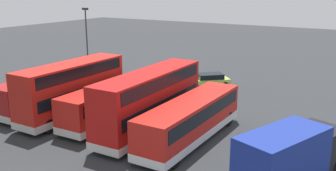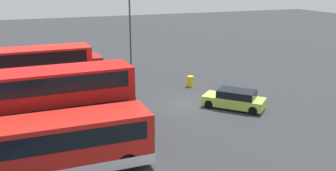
% 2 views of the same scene
% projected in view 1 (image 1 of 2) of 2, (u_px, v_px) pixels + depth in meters
% --- Properties ---
extents(ground_plane, '(140.00, 140.00, 0.00)m').
position_uv_depth(ground_plane, '(180.00, 90.00, 39.67)').
color(ground_plane, '#2D3033').
extents(bus_single_deck_near_end, '(2.65, 11.26, 2.95)m').
position_uv_depth(bus_single_deck_near_end, '(191.00, 119.00, 26.37)').
color(bus_single_deck_near_end, red).
rests_on(bus_single_deck_near_end, ground).
extents(bus_double_decker_second, '(2.79, 11.31, 4.55)m').
position_uv_depth(bus_double_decker_second, '(150.00, 100.00, 27.95)').
color(bus_double_decker_second, '#B71411').
rests_on(bus_double_decker_second, ground).
extents(bus_single_deck_third, '(2.79, 10.80, 2.95)m').
position_uv_depth(bus_single_deck_third, '(114.00, 101.00, 30.54)').
color(bus_single_deck_third, red).
rests_on(bus_single_deck_third, ground).
extents(bus_double_decker_fourth, '(2.62, 10.29, 4.55)m').
position_uv_depth(bus_double_decker_fourth, '(72.00, 88.00, 31.06)').
color(bus_double_decker_fourth, red).
rests_on(bus_double_decker_fourth, ground).
extents(bus_single_deck_fifth, '(2.85, 11.38, 2.95)m').
position_uv_depth(bus_single_deck_fifth, '(53.00, 90.00, 33.80)').
color(bus_single_deck_fifth, '#A51919').
rests_on(bus_single_deck_fifth, ground).
extents(box_truck_blue, '(4.95, 7.90, 3.20)m').
position_uv_depth(box_truck_blue, '(291.00, 154.00, 20.62)').
color(box_truck_blue, navy).
rests_on(box_truck_blue, ground).
extents(car_hatchback_silver, '(4.52, 4.38, 1.43)m').
position_uv_depth(car_hatchback_silver, '(209.00, 80.00, 40.98)').
color(car_hatchback_silver, '#A5D14C').
rests_on(car_hatchback_silver, ground).
extents(lamp_post_tall, '(0.70, 0.30, 8.22)m').
position_uv_depth(lamp_post_tall, '(87.00, 38.00, 43.36)').
color(lamp_post_tall, '#38383D').
rests_on(lamp_post_tall, ground).
extents(waste_bin_yellow, '(0.60, 0.60, 0.95)m').
position_uv_depth(waste_bin_yellow, '(156.00, 76.00, 43.75)').
color(waste_bin_yellow, yellow).
rests_on(waste_bin_yellow, ground).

